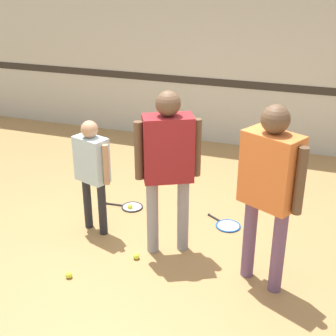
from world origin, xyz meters
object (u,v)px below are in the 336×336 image
object	(u,v)px
racket_spare_on_floor	(131,207)
tennis_ball_by_spare_racket	(130,207)
person_student_left	(92,165)
racket_second_spare	(227,225)
tennis_ball_stray_left	(69,275)
person_student_right	(270,179)
tennis_ball_near_instructor	(136,256)
person_instructor	(168,157)

from	to	relation	value
racket_spare_on_floor	tennis_ball_by_spare_racket	world-z (taller)	tennis_ball_by_spare_racket
person_student_left	tennis_ball_by_spare_racket	bearing A→B (deg)	92.83
racket_second_spare	tennis_ball_by_spare_racket	distance (m)	1.22
tennis_ball_stray_left	racket_second_spare	bearing A→B (deg)	50.37
person_student_right	tennis_ball_near_instructor	distance (m)	1.64
tennis_ball_near_instructor	tennis_ball_stray_left	bearing A→B (deg)	-133.79
racket_second_spare	tennis_ball_by_spare_racket	world-z (taller)	tennis_ball_by_spare_racket
tennis_ball_by_spare_racket	person_student_right	bearing A→B (deg)	-27.13
person_instructor	person_student_left	size ratio (longest dim) A/B	1.32
person_instructor	tennis_ball_by_spare_racket	xyz separation A→B (m)	(-0.74, 0.68, -1.03)
racket_spare_on_floor	person_student_left	bearing A→B (deg)	72.48
racket_second_spare	tennis_ball_stray_left	bearing A→B (deg)	82.53
racket_spare_on_floor	tennis_ball_near_instructor	size ratio (longest dim) A/B	7.58
person_student_left	person_student_right	size ratio (longest dim) A/B	0.75
person_student_right	tennis_ball_near_instructor	bearing A→B (deg)	28.68
tennis_ball_by_spare_racket	tennis_ball_stray_left	world-z (taller)	same
person_instructor	tennis_ball_stray_left	distance (m)	1.49
tennis_ball_by_spare_racket	tennis_ball_stray_left	bearing A→B (deg)	-89.76
person_student_right	racket_spare_on_floor	xyz separation A→B (m)	(-1.76, 0.94, -1.07)
tennis_ball_stray_left	tennis_ball_near_instructor	bearing A→B (deg)	46.21
person_student_left	racket_second_spare	xyz separation A→B (m)	(1.38, 0.59, -0.79)
racket_second_spare	person_student_right	bearing A→B (deg)	152.49
racket_spare_on_floor	tennis_ball_near_instructor	xyz separation A→B (m)	(0.51, -0.99, 0.02)
tennis_ball_near_instructor	tennis_ball_by_spare_racket	xyz separation A→B (m)	(-0.49, 0.95, 0.00)
person_student_right	racket_spare_on_floor	world-z (taller)	person_student_right
person_instructor	tennis_ball_near_instructor	distance (m)	1.09
person_instructor	person_student_right	world-z (taller)	person_student_right
person_student_right	tennis_ball_stray_left	size ratio (longest dim) A/B	26.39
person_student_right	tennis_ball_stray_left	distance (m)	2.11
person_instructor	tennis_ball_by_spare_racket	size ratio (longest dim) A/B	26.01
racket_spare_on_floor	tennis_ball_near_instructor	bearing A→B (deg)	112.88
tennis_ball_near_instructor	tennis_ball_by_spare_racket	size ratio (longest dim) A/B	1.00
racket_spare_on_floor	tennis_ball_near_instructor	world-z (taller)	tennis_ball_near_instructor
person_instructor	tennis_ball_stray_left	bearing A→B (deg)	-161.04
racket_spare_on_floor	tennis_ball_by_spare_racket	size ratio (longest dim) A/B	7.58
person_instructor	racket_second_spare	xyz separation A→B (m)	(0.48, 0.69, -1.05)
racket_spare_on_floor	tennis_ball_stray_left	xyz separation A→B (m)	(0.02, -1.50, 0.02)
person_student_left	tennis_ball_stray_left	bearing A→B (deg)	-61.11
tennis_ball_stray_left	person_student_right	bearing A→B (deg)	17.83
tennis_ball_by_spare_racket	tennis_ball_near_instructor	bearing A→B (deg)	-62.58
tennis_ball_by_spare_racket	tennis_ball_stray_left	size ratio (longest dim) A/B	1.00
person_instructor	racket_second_spare	distance (m)	1.34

